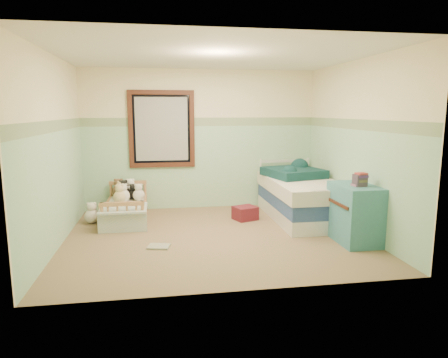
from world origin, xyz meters
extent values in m
cube|color=brown|center=(0.00, 0.00, -0.01)|extent=(4.20, 3.60, 0.02)
cube|color=silver|center=(0.00, 0.00, 2.51)|extent=(4.20, 3.60, 0.02)
cube|color=beige|center=(0.00, 1.80, 1.25)|extent=(4.20, 0.04, 2.50)
cube|color=beige|center=(0.00, -1.80, 1.25)|extent=(4.20, 0.04, 2.50)
cube|color=beige|center=(-2.10, 0.00, 1.25)|extent=(0.04, 3.60, 2.50)
cube|color=beige|center=(2.10, 0.00, 1.25)|extent=(0.04, 3.60, 2.50)
cube|color=#93C997|center=(0.00, 1.79, 0.75)|extent=(4.20, 0.01, 1.50)
cube|color=#41654A|center=(0.00, 1.79, 1.57)|extent=(4.20, 0.01, 0.15)
cube|color=#421C10|center=(-0.70, 1.76, 1.45)|extent=(1.16, 0.06, 1.36)
cube|color=beige|center=(-0.70, 1.77, 1.45)|extent=(0.92, 0.01, 1.12)
cube|color=#A8744B|center=(-1.32, 1.05, 0.08)|extent=(0.65, 1.29, 0.17)
cube|color=white|center=(-1.32, 1.05, 0.23)|extent=(0.59, 1.24, 0.12)
cube|color=#6292CA|center=(-1.32, 0.65, 0.30)|extent=(0.70, 0.65, 0.03)
sphere|color=brown|center=(-1.47, 1.55, 0.40)|extent=(0.22, 0.22, 0.22)
sphere|color=white|center=(-1.27, 1.55, 0.40)|extent=(0.22, 0.22, 0.22)
sphere|color=#D1B57F|center=(-1.42, 1.33, 0.38)|extent=(0.19, 0.19, 0.19)
sphere|color=black|center=(-1.19, 1.33, 0.37)|extent=(0.17, 0.17, 0.17)
sphere|color=beige|center=(-1.84, 0.97, 0.12)|extent=(0.23, 0.23, 0.23)
sphere|color=#D1B57F|center=(-1.66, 0.92, 0.11)|extent=(0.22, 0.22, 0.22)
cube|color=silver|center=(1.55, 0.71, 0.11)|extent=(0.98, 1.96, 0.22)
cube|color=navy|center=(1.55, 0.71, 0.33)|extent=(0.98, 1.96, 0.22)
cube|color=beige|center=(1.55, 0.71, 0.55)|extent=(1.02, 2.00, 0.22)
cube|color=black|center=(1.50, 1.01, 0.73)|extent=(1.02, 1.06, 0.14)
cube|color=#397082|center=(1.84, -0.54, 0.39)|extent=(0.49, 0.79, 0.79)
cube|color=#4F322F|center=(1.84, -0.63, 0.87)|extent=(0.17, 0.14, 0.16)
cube|color=maroon|center=(0.62, 0.80, 0.11)|extent=(0.43, 0.41, 0.22)
cube|color=gold|center=(-0.79, -0.37, 0.01)|extent=(0.32, 0.27, 0.03)
sphere|color=beige|center=(-1.36, 1.16, 0.39)|extent=(0.21, 0.21, 0.21)
sphere|color=#D1B57F|center=(-1.41, 1.10, 0.39)|extent=(0.21, 0.21, 0.21)
sphere|color=black|center=(-1.38, 1.43, 0.40)|extent=(0.22, 0.22, 0.22)
sphere|color=black|center=(-1.21, 1.41, 0.37)|extent=(0.17, 0.17, 0.17)
sphere|color=beige|center=(-1.11, 1.21, 0.38)|extent=(0.20, 0.20, 0.20)
sphere|color=#D1B57F|center=(-1.41, 1.42, 0.39)|extent=(0.21, 0.21, 0.21)
camera|label=1|loc=(-0.76, -5.46, 1.77)|focal=32.10mm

